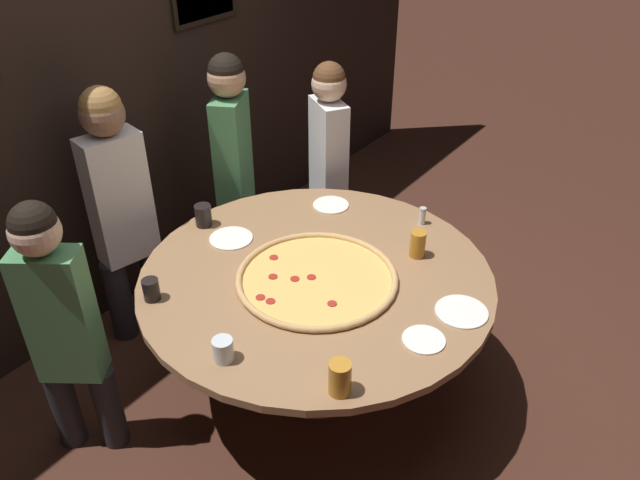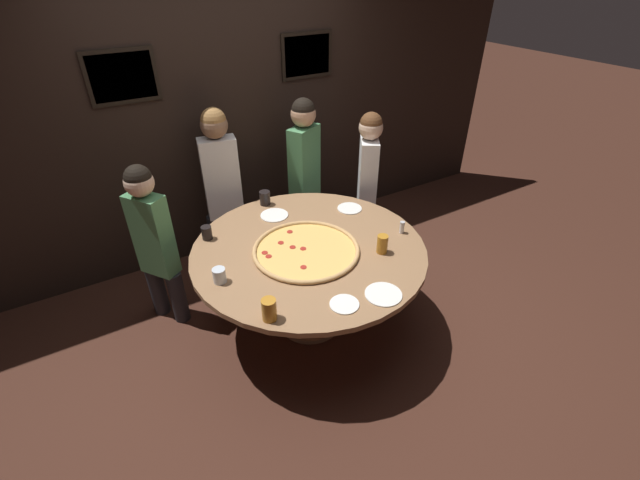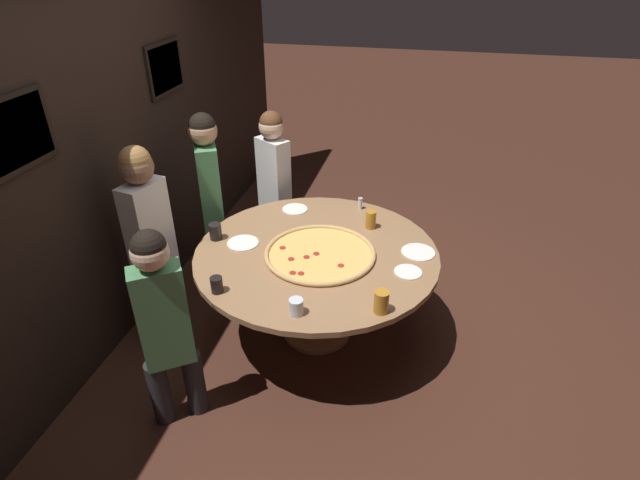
% 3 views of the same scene
% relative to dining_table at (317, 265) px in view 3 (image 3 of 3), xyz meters
% --- Properties ---
extents(ground_plane, '(24.00, 24.00, 0.00)m').
position_rel_dining_table_xyz_m(ground_plane, '(0.00, 0.00, -0.62)').
color(ground_plane, '#422319').
extents(back_wall, '(6.40, 0.08, 2.60)m').
position_rel_dining_table_xyz_m(back_wall, '(0.00, 1.45, 0.68)').
color(back_wall, black).
rests_on(back_wall, ground_plane).
extents(dining_table, '(1.71, 1.71, 0.74)m').
position_rel_dining_table_xyz_m(dining_table, '(0.00, 0.00, 0.00)').
color(dining_table, '#936B47').
rests_on(dining_table, ground_plane).
extents(giant_pizza, '(0.77, 0.77, 0.03)m').
position_rel_dining_table_xyz_m(giant_pizza, '(-0.04, -0.04, 0.13)').
color(giant_pizza, '#EAB75B').
rests_on(giant_pizza, dining_table).
extents(drink_cup_beside_pizza, '(0.08, 0.08, 0.10)m').
position_rel_dining_table_xyz_m(drink_cup_beside_pizza, '(-0.60, 0.49, 0.17)').
color(drink_cup_beside_pizza, black).
rests_on(drink_cup_beside_pizza, dining_table).
extents(drink_cup_by_shaker, '(0.08, 0.08, 0.14)m').
position_rel_dining_table_xyz_m(drink_cup_by_shaker, '(0.42, -0.32, 0.19)').
color(drink_cup_by_shaker, '#BC7A23').
rests_on(drink_cup_by_shaker, dining_table).
extents(drink_cup_near_right, '(0.09, 0.09, 0.12)m').
position_rel_dining_table_xyz_m(drink_cup_near_right, '(-0.00, 0.75, 0.18)').
color(drink_cup_near_right, black).
rests_on(drink_cup_near_right, dining_table).
extents(drink_cup_near_left, '(0.09, 0.09, 0.14)m').
position_rel_dining_table_xyz_m(drink_cup_near_left, '(-0.56, -0.52, 0.19)').
color(drink_cup_near_left, '#BC7A23').
rests_on(drink_cup_near_left, dining_table).
extents(drink_cup_centre_back, '(0.09, 0.09, 0.10)m').
position_rel_dining_table_xyz_m(drink_cup_centre_back, '(-0.69, -0.05, 0.17)').
color(drink_cup_centre_back, silver).
rests_on(drink_cup_centre_back, dining_table).
extents(white_plate_beside_cup, '(0.20, 0.20, 0.01)m').
position_rel_dining_table_xyz_m(white_plate_beside_cup, '(0.57, 0.32, 0.12)').
color(white_plate_beside_cup, white).
rests_on(white_plate_beside_cup, dining_table).
extents(white_plate_far_back, '(0.24, 0.24, 0.01)m').
position_rel_dining_table_xyz_m(white_plate_far_back, '(0.14, -0.70, 0.12)').
color(white_plate_far_back, white).
rests_on(white_plate_far_back, dining_table).
extents(white_plate_near_front, '(0.23, 0.23, 0.01)m').
position_rel_dining_table_xyz_m(white_plate_near_front, '(-0.02, 0.54, 0.12)').
color(white_plate_near_front, white).
rests_on(white_plate_near_front, dining_table).
extents(white_plate_left_side, '(0.18, 0.18, 0.01)m').
position_rel_dining_table_xyz_m(white_plate_left_side, '(-0.12, -0.65, 0.12)').
color(white_plate_left_side, white).
rests_on(white_plate_left_side, dining_table).
extents(condiment_shaker, '(0.04, 0.04, 0.10)m').
position_rel_dining_table_xyz_m(condiment_shaker, '(0.71, -0.19, 0.17)').
color(condiment_shaker, silver).
rests_on(condiment_shaker, dining_table).
extents(diner_far_right, '(0.39, 0.23, 1.50)m').
position_rel_dining_table_xyz_m(diner_far_right, '(-0.24, 1.13, 0.23)').
color(diner_far_right, '#232328').
rests_on(diner_far_right, ground_plane).
extents(diner_side_left, '(0.29, 0.35, 1.35)m').
position_rel_dining_table_xyz_m(diner_side_left, '(-0.95, 0.66, 0.14)').
color(diner_side_left, '#232328').
rests_on(diner_side_left, ground_plane).
extents(diner_centre_back, '(0.30, 0.36, 1.41)m').
position_rel_dining_table_xyz_m(diner_centre_back, '(0.98, 0.62, 0.18)').
color(diner_centre_back, '#232328').
rests_on(diner_centre_back, ground_plane).
extents(diner_far_left, '(0.39, 0.29, 1.50)m').
position_rel_dining_table_xyz_m(diner_far_left, '(0.54, 1.03, 0.23)').
color(diner_far_left, '#232328').
rests_on(diner_far_left, ground_plane).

